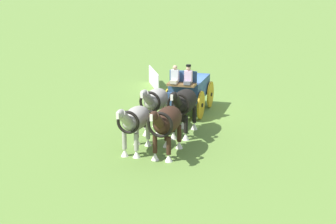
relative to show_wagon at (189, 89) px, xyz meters
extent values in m
plane|color=olive|center=(-0.17, 0.05, -1.23)|extent=(220.00, 220.00, 0.00)
cube|color=#2D4C7A|center=(-0.17, 0.05, 0.04)|extent=(3.07, 2.21, 0.95)
cube|color=brown|center=(1.40, -0.41, 0.56)|extent=(0.91, 1.45, 0.12)
cube|color=#2D4C7A|center=(1.78, -0.52, -0.09)|extent=(0.57, 1.21, 0.60)
cube|color=#2D4C7A|center=(1.11, -0.33, 0.89)|extent=(0.43, 1.31, 0.55)
cube|color=gold|center=(-0.17, 0.05, -0.54)|extent=(2.96, 1.01, 0.16)
cylinder|color=gold|center=(1.13, 0.55, -0.54)|extent=(1.35, 0.46, 1.38)
cylinder|color=black|center=(1.13, 0.55, -0.54)|extent=(0.24, 0.23, 0.20)
cylinder|color=gold|center=(0.66, -1.07, -0.54)|extent=(1.35, 0.46, 1.38)
cylinder|color=black|center=(0.66, -1.07, -0.54)|extent=(0.24, 0.23, 0.20)
cylinder|color=gold|center=(-0.99, 1.17, -0.54)|extent=(1.35, 0.46, 1.38)
cylinder|color=black|center=(-0.99, 1.17, -0.54)|extent=(0.24, 0.23, 0.20)
cylinder|color=gold|center=(-1.46, -0.45, -0.54)|extent=(1.35, 0.46, 1.38)
cylinder|color=black|center=(-1.46, -0.45, -0.54)|extent=(0.24, 0.23, 0.20)
cylinder|color=brown|center=(2.41, -0.70, -0.49)|extent=(2.52, 0.83, 0.10)
cube|color=slate|center=(1.61, -0.13, 0.70)|extent=(0.47, 0.42, 0.16)
cube|color=silver|center=(1.49, -0.09, 0.97)|extent=(0.33, 0.41, 0.55)
sphere|color=tan|center=(1.49, -0.09, 1.36)|extent=(0.22, 0.22, 0.22)
cylinder|color=black|center=(1.49, -0.09, 1.49)|extent=(0.24, 0.24, 0.08)
cube|color=#BCB293|center=(1.42, -0.76, 0.70)|extent=(0.47, 0.42, 0.16)
cube|color=silver|center=(1.31, -0.72, 0.97)|extent=(0.33, 0.41, 0.55)
sphere|color=tan|center=(1.31, -0.72, 1.36)|extent=(0.22, 0.22, 0.22)
ellipsoid|color=black|center=(3.45, -0.33, 0.28)|extent=(2.39, 1.57, 1.00)
cylinder|color=black|center=(4.27, -0.29, -0.52)|extent=(0.18, 0.18, 0.76)
cone|color=silver|center=(4.27, -0.29, -1.06)|extent=(0.30, 0.30, 0.32)
cylinder|color=black|center=(4.11, -0.81, -0.52)|extent=(0.18, 0.18, 0.76)
cone|color=silver|center=(4.11, -0.81, -1.06)|extent=(0.30, 0.30, 0.32)
cylinder|color=black|center=(2.79, 0.15, -0.52)|extent=(0.18, 0.18, 0.76)
cone|color=silver|center=(2.79, 0.15, -1.06)|extent=(0.30, 0.30, 0.32)
cylinder|color=black|center=(2.64, -0.38, -0.52)|extent=(0.18, 0.18, 0.76)
cone|color=silver|center=(2.64, -0.38, -1.06)|extent=(0.30, 0.30, 0.32)
cylinder|color=black|center=(4.75, -0.71, 0.69)|extent=(1.01, 0.61, 0.81)
ellipsoid|color=black|center=(5.11, -0.82, 0.95)|extent=(0.65, 0.42, 0.32)
cube|color=silver|center=(5.38, -0.90, 0.95)|extent=(0.09, 0.11, 0.24)
torus|color=black|center=(4.40, -0.61, 0.38)|extent=(0.40, 1.01, 1.02)
cylinder|color=black|center=(2.35, -0.01, -0.02)|extent=(0.14, 0.14, 0.80)
ellipsoid|color=#9E998E|center=(3.09, -1.58, 0.27)|extent=(2.13, 1.45, 0.94)
cylinder|color=#9E998E|center=(3.81, -1.52, -0.51)|extent=(0.18, 0.18, 0.77)
cone|color=silver|center=(3.81, -1.52, -1.06)|extent=(0.30, 0.30, 0.33)
cylinder|color=#9E998E|center=(3.67, -2.02, -0.51)|extent=(0.18, 0.18, 0.77)
cone|color=silver|center=(3.67, -2.02, -1.06)|extent=(0.30, 0.30, 0.33)
cylinder|color=#9E998E|center=(2.51, -1.14, -0.51)|extent=(0.18, 0.18, 0.77)
cone|color=silver|center=(2.51, -1.14, -1.06)|extent=(0.30, 0.30, 0.33)
cylinder|color=#9E998E|center=(2.36, -1.64, -0.51)|extent=(0.18, 0.18, 0.77)
cone|color=silver|center=(2.36, -1.64, -1.06)|extent=(0.30, 0.30, 0.33)
cylinder|color=#9E998E|center=(4.28, -1.93, 0.67)|extent=(1.01, 0.61, 0.81)
ellipsoid|color=#9E998E|center=(4.64, -2.03, 0.93)|extent=(0.65, 0.42, 0.32)
cube|color=silver|center=(4.90, -2.11, 0.93)|extent=(0.09, 0.11, 0.24)
torus|color=black|center=(3.93, -1.83, 0.37)|extent=(0.39, 0.96, 0.96)
cylinder|color=black|center=(2.10, -1.29, -0.03)|extent=(0.14, 0.14, 0.80)
ellipsoid|color=#331E14|center=(5.95, -1.06, 0.19)|extent=(2.37, 1.57, 0.99)
cylinder|color=#331E14|center=(6.75, -1.01, -0.58)|extent=(0.18, 0.18, 0.70)
cone|color=silver|center=(6.75, -1.01, -1.08)|extent=(0.30, 0.30, 0.30)
cylinder|color=#331E14|center=(6.60, -1.54, -0.58)|extent=(0.18, 0.18, 0.70)
cone|color=silver|center=(6.60, -1.54, -1.08)|extent=(0.30, 0.30, 0.30)
cylinder|color=#331E14|center=(5.29, -0.59, -0.58)|extent=(0.18, 0.18, 0.70)
cone|color=silver|center=(5.29, -0.59, -1.08)|extent=(0.30, 0.30, 0.30)
cylinder|color=#331E14|center=(5.14, -1.11, -0.58)|extent=(0.18, 0.18, 0.70)
cone|color=silver|center=(5.14, -1.11, -1.08)|extent=(0.30, 0.30, 0.30)
cylinder|color=#331E14|center=(7.24, -1.44, 0.60)|extent=(1.01, 0.61, 0.81)
ellipsoid|color=#331E14|center=(7.59, -1.55, 0.86)|extent=(0.65, 0.42, 0.32)
cube|color=silver|center=(7.86, -1.62, 0.86)|extent=(0.09, 0.11, 0.24)
torus|color=black|center=(6.89, -1.34, 0.29)|extent=(0.40, 1.01, 1.02)
cylinder|color=black|center=(4.86, -0.74, -0.11)|extent=(0.14, 0.14, 0.80)
ellipsoid|color=#9E998E|center=(5.58, -2.31, 0.15)|extent=(2.19, 1.43, 0.90)
cylinder|color=#9E998E|center=(6.33, -2.27, -0.58)|extent=(0.18, 0.18, 0.70)
cone|color=silver|center=(6.33, -2.27, -1.08)|extent=(0.30, 0.30, 0.30)
cylinder|color=#9E998E|center=(6.19, -2.75, -0.58)|extent=(0.18, 0.18, 0.70)
cone|color=silver|center=(6.19, -2.75, -1.08)|extent=(0.30, 0.30, 0.30)
cylinder|color=#9E998E|center=(4.97, -1.88, -0.58)|extent=(0.18, 0.18, 0.70)
cone|color=silver|center=(4.97, -1.88, -1.08)|extent=(0.30, 0.30, 0.30)
cylinder|color=#9E998E|center=(4.84, -2.35, -0.58)|extent=(0.18, 0.18, 0.70)
cone|color=silver|center=(4.84, -2.35, -1.08)|extent=(0.30, 0.30, 0.30)
cylinder|color=#9E998E|center=(6.81, -2.67, 0.54)|extent=(1.01, 0.61, 0.81)
ellipsoid|color=#9E998E|center=(7.16, -2.77, 0.80)|extent=(0.65, 0.42, 0.32)
cube|color=silver|center=(7.43, -2.85, 0.80)|extent=(0.09, 0.11, 0.24)
torus|color=black|center=(6.45, -2.57, 0.25)|extent=(0.38, 0.92, 0.93)
cylinder|color=black|center=(4.57, -2.01, -0.15)|extent=(0.14, 0.14, 0.80)
cube|color=silver|center=(-5.43, -1.95, -0.68)|extent=(3.14, 0.72, 1.10)
camera|label=1|loc=(24.83, -0.99, 6.01)|focal=54.13mm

